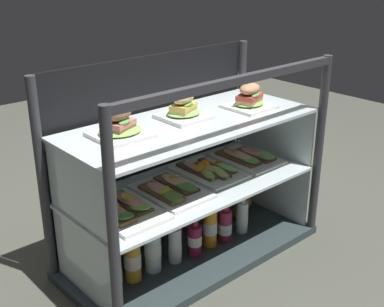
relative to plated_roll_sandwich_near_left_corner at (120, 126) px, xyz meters
name	(u,v)px	position (x,y,z in m)	size (l,w,h in m)	color
ground_plane	(192,256)	(0.33, -0.04, -0.71)	(6.00, 6.00, 0.02)	#484A40
case_base_deck	(192,250)	(0.33, -0.04, -0.68)	(1.19, 0.55, 0.04)	#2D393B
case_frame	(174,149)	(0.33, 0.08, -0.20)	(1.19, 0.55, 0.90)	#333338
riser_lower_tier	(192,217)	(0.33, -0.04, -0.50)	(1.11, 0.47, 0.31)	silver
shelf_lower_glass	(192,185)	(0.33, -0.04, -0.34)	(1.13, 0.49, 0.01)	silver
riser_upper_tier	(192,155)	(0.33, -0.04, -0.19)	(1.11, 0.47, 0.28)	silver
shelf_upper_glass	(192,123)	(0.33, -0.04, -0.05)	(1.13, 0.49, 0.01)	silver
plated_roll_sandwich_near_left_corner	(120,126)	(0.00, 0.00, 0.00)	(0.21, 0.21, 0.13)	white
plated_roll_sandwich_near_right_corner	(184,109)	(0.33, 0.01, 0.00)	(0.19, 0.19, 0.12)	white
plated_roll_sandwich_far_left	(250,99)	(0.66, -0.07, 0.00)	(0.20, 0.20, 0.11)	white
open_sandwich_tray_left_of_center	(124,209)	(-0.05, -0.07, -0.31)	(0.23, 0.33, 0.06)	white
open_sandwich_tray_right_of_center	(171,190)	(0.20, -0.06, -0.32)	(0.23, 0.33, 0.06)	white
open_sandwich_tray_near_right_corner	(209,170)	(0.47, -0.02, -0.32)	(0.23, 0.33, 0.06)	white
open_sandwich_tray_center	(247,157)	(0.71, -0.02, -0.32)	(0.23, 0.33, 0.06)	white
juice_bottle_near_post	(114,272)	(-0.12, -0.09, -0.56)	(0.06, 0.06, 0.23)	gold
juice_bottle_front_second	(132,260)	(-0.02, -0.07, -0.56)	(0.07, 0.07, 0.23)	gold
juice_bottle_front_middle	(153,250)	(0.09, -0.07, -0.56)	(0.07, 0.07, 0.24)	silver
juice_bottle_tucked_behind	(175,246)	(0.20, -0.08, -0.58)	(0.06, 0.06, 0.21)	white
juice_bottle_back_left	(195,239)	(0.30, -0.10, -0.58)	(0.06, 0.06, 0.20)	maroon
juice_bottle_back_center	(210,226)	(0.41, -0.09, -0.56)	(0.07, 0.07, 0.24)	orange
juice_bottle_front_right_end	(225,225)	(0.50, -0.10, -0.58)	(0.07, 0.07, 0.21)	#9E2049
juice_bottle_back_right	(242,217)	(0.61, -0.10, -0.58)	(0.06, 0.06, 0.21)	white
orange_fruit_beside_bottles	(245,202)	(0.80, 0.05, -0.62)	(0.07, 0.07, 0.07)	orange
orange_fruit_near_left_post	(240,211)	(0.70, -0.01, -0.62)	(0.08, 0.08, 0.08)	orange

